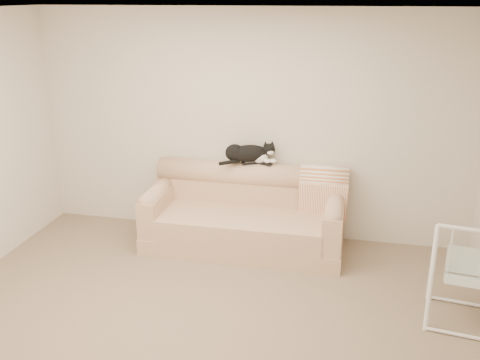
% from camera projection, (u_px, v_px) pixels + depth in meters
% --- Properties ---
extents(ground_plane, '(5.00, 5.00, 0.00)m').
position_uv_depth(ground_plane, '(205.00, 323.00, 4.66)').
color(ground_plane, '#705D4B').
rests_on(ground_plane, ground).
extents(room_shell, '(5.04, 4.04, 2.60)m').
position_uv_depth(room_shell, '(201.00, 156.00, 4.15)').
color(room_shell, beige).
rests_on(room_shell, ground).
extents(sofa, '(2.20, 0.93, 0.90)m').
position_uv_depth(sofa, '(245.00, 216.00, 6.03)').
color(sofa, tan).
rests_on(sofa, ground).
extents(remote_a, '(0.19, 0.11, 0.03)m').
position_uv_depth(remote_a, '(249.00, 163.00, 6.05)').
color(remote_a, black).
rests_on(remote_a, sofa).
extents(remote_b, '(0.18, 0.10, 0.02)m').
position_uv_depth(remote_b, '(265.00, 164.00, 6.02)').
color(remote_b, black).
rests_on(remote_b, sofa).
extents(tuxedo_cat, '(0.63, 0.42, 0.26)m').
position_uv_depth(tuxedo_cat, '(249.00, 153.00, 6.02)').
color(tuxedo_cat, black).
rests_on(tuxedo_cat, sofa).
extents(throw_blanket, '(0.54, 0.38, 0.58)m').
position_uv_depth(throw_blanket, '(324.00, 183.00, 5.94)').
color(throw_blanket, '#CE6F31').
rests_on(throw_blanket, sofa).
extents(baby_swing, '(0.62, 0.65, 0.89)m').
position_uv_depth(baby_swing, '(463.00, 274.00, 4.58)').
color(baby_swing, white).
rests_on(baby_swing, ground).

